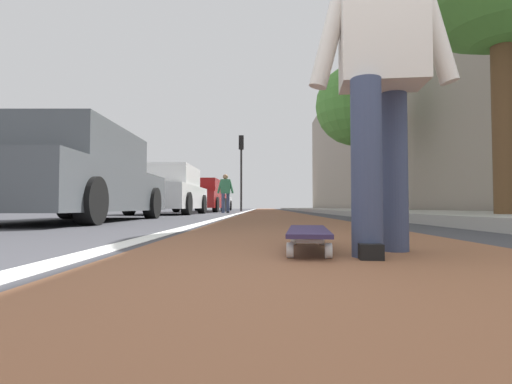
{
  "coord_description": "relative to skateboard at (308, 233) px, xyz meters",
  "views": [
    {
      "loc": [
        -1.1,
        0.33,
        0.23
      ],
      "look_at": [
        13.1,
        0.58,
        0.78
      ],
      "focal_mm": 27.16,
      "sensor_mm": 36.0,
      "label": 1
    }
  ],
  "objects": [
    {
      "name": "parked_car_mid",
      "position": [
        9.97,
        3.16,
        0.62
      ],
      "size": [
        4.15,
        1.88,
        1.48
      ],
      "color": "silver",
      "rests_on": "ground"
    },
    {
      "name": "building_facade",
      "position": [
        21.06,
        -5.9,
        4.73
      ],
      "size": [
        40.0,
        1.2,
        9.64
      ],
      "primitive_type": "cube",
      "color": "gray",
      "rests_on": "ground"
    },
    {
      "name": "traffic_light",
      "position": [
        20.21,
        1.49,
        2.91
      ],
      "size": [
        0.33,
        0.28,
        4.36
      ],
      "color": "#2D2D2D",
      "rests_on": "ground"
    },
    {
      "name": "parked_car_near",
      "position": [
        4.09,
        3.23,
        0.6
      ],
      "size": [
        4.58,
        1.93,
        1.47
      ],
      "color": "#4C5156",
      "rests_on": "ground"
    },
    {
      "name": "skateboard",
      "position": [
        0.0,
        0.0,
        0.0
      ],
      "size": [
        0.86,
        0.28,
        0.11
      ],
      "color": "white",
      "rests_on": "ground"
    },
    {
      "name": "lane_stripe_white",
      "position": [
        19.06,
        1.09,
        -0.09
      ],
      "size": [
        52.0,
        0.16,
        0.01
      ],
      "primitive_type": "cube",
      "color": "silver",
      "rests_on": "ground"
    },
    {
      "name": "bike_lane_paint",
      "position": [
        23.06,
        -0.09,
        -0.09
      ],
      "size": [
        56.0,
        2.06,
        0.0
      ],
      "primitive_type": "cube",
      "color": "brown",
      "rests_on": "ground"
    },
    {
      "name": "ground_plane",
      "position": [
        9.06,
        -0.09,
        -0.09
      ],
      "size": [
        80.0,
        80.0,
        0.0
      ],
      "primitive_type": "plane",
      "color": "#38383D"
    },
    {
      "name": "parked_car_far",
      "position": [
        15.75,
        3.08,
        0.63
      ],
      "size": [
        4.13,
        2.02,
        1.49
      ],
      "color": "maroon",
      "rests_on": "ground"
    },
    {
      "name": "parked_car_end",
      "position": [
        21.56,
        3.2,
        0.61
      ],
      "size": [
        4.31,
        1.87,
        1.48
      ],
      "color": "silver",
      "rests_on": "ground"
    },
    {
      "name": "skater_person",
      "position": [
        -0.15,
        -0.35,
        0.84
      ],
      "size": [
        0.44,
        0.72,
        1.64
      ],
      "color": "#384260",
      "rests_on": "ground"
    },
    {
      "name": "pedestrian_distant",
      "position": [
        12.88,
        1.68,
        0.76
      ],
      "size": [
        0.42,
        0.65,
        1.5
      ],
      "color": "#384260",
      "rests_on": "ground"
    },
    {
      "name": "street_tree_mid",
      "position": [
        11.48,
        -3.05,
        3.69
      ],
      "size": [
        2.83,
        2.83,
        5.22
      ],
      "color": "brown",
      "rests_on": "ground"
    },
    {
      "name": "sidewalk_curb",
      "position": [
        17.06,
        -3.45,
        -0.03
      ],
      "size": [
        52.0,
        3.2,
        0.13
      ],
      "primitive_type": "cube",
      "color": "#9E9B93",
      "rests_on": "ground"
    }
  ]
}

